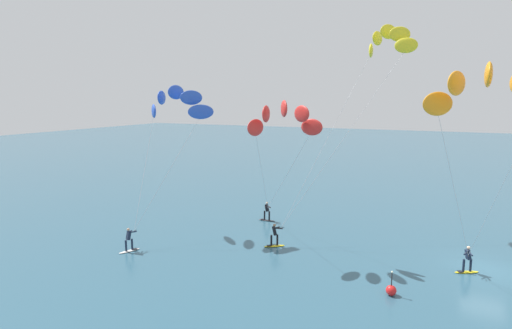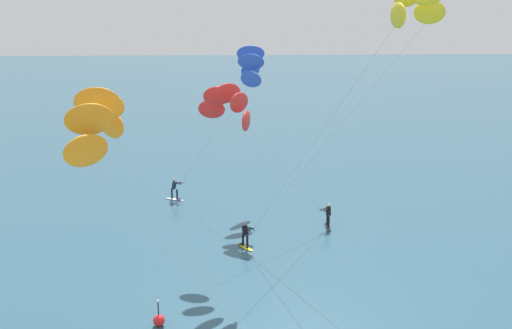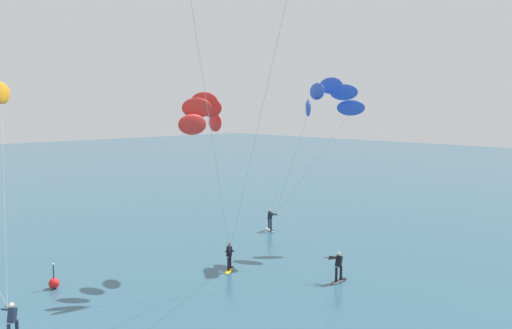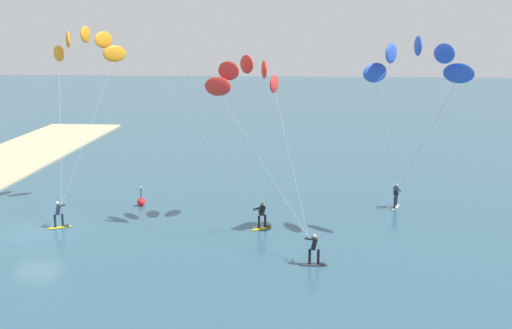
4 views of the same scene
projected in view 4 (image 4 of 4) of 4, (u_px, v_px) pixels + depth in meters
ground_plane at (36, 233)px, 36.48m from camera, size 240.00×240.00×0.00m
kitesurfer_nearshore at (85, 51)px, 40.87m from camera, size 7.64×5.29×12.04m
kitesurfer_far_out at (249, 82)px, 35.91m from camera, size 8.54×7.21×10.37m
kitesurfer_downwind at (416, 66)px, 33.98m from camera, size 7.55×6.14×11.50m
marker_buoy at (141, 202)px, 41.87m from camera, size 0.56×0.56×1.38m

